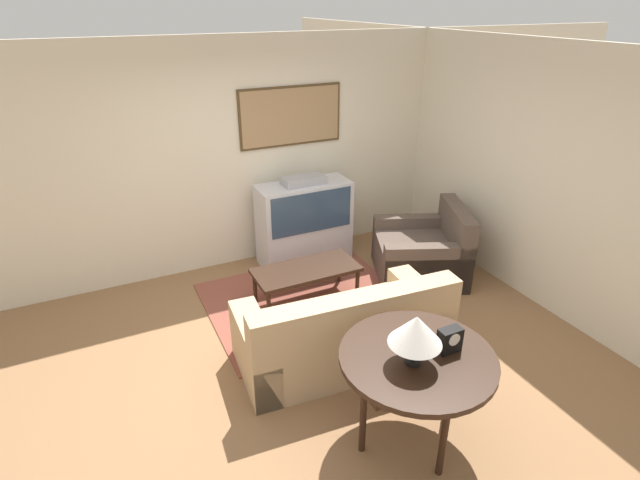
{
  "coord_description": "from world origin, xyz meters",
  "views": [
    {
      "loc": [
        -1.58,
        -3.44,
        3.04
      ],
      "look_at": [
        0.46,
        0.79,
        0.75
      ],
      "focal_mm": 28.0,
      "sensor_mm": 36.0,
      "label": 1
    }
  ],
  "objects_px": {
    "tv": "(304,222)",
    "armchair": "(423,253)",
    "table_lamp": "(416,330)",
    "couch": "(344,333)",
    "mantel_clock": "(450,340)",
    "coffee_table": "(306,272)",
    "console_table": "(417,363)"
  },
  "relations": [
    {
      "from": "table_lamp",
      "to": "mantel_clock",
      "type": "relative_size",
      "value": 2.08
    },
    {
      "from": "armchair",
      "to": "couch",
      "type": "bearing_deg",
      "value": -34.78
    },
    {
      "from": "armchair",
      "to": "console_table",
      "type": "xyz_separation_m",
      "value": [
        -1.58,
        -2.02,
        0.43
      ]
    },
    {
      "from": "couch",
      "to": "tv",
      "type": "bearing_deg",
      "value": -99.69
    },
    {
      "from": "couch",
      "to": "table_lamp",
      "type": "height_order",
      "value": "table_lamp"
    },
    {
      "from": "couch",
      "to": "coffee_table",
      "type": "height_order",
      "value": "couch"
    },
    {
      "from": "coffee_table",
      "to": "mantel_clock",
      "type": "bearing_deg",
      "value": -86.0
    },
    {
      "from": "coffee_table",
      "to": "console_table",
      "type": "distance_m",
      "value": 2.11
    },
    {
      "from": "tv",
      "to": "table_lamp",
      "type": "relative_size",
      "value": 2.99
    },
    {
      "from": "tv",
      "to": "armchair",
      "type": "relative_size",
      "value": 0.87
    },
    {
      "from": "armchair",
      "to": "console_table",
      "type": "distance_m",
      "value": 2.6
    },
    {
      "from": "coffee_table",
      "to": "mantel_clock",
      "type": "distance_m",
      "value": 2.19
    },
    {
      "from": "coffee_table",
      "to": "couch",
      "type": "bearing_deg",
      "value": -95.66
    },
    {
      "from": "table_lamp",
      "to": "armchair",
      "type": "bearing_deg",
      "value": 51.21
    },
    {
      "from": "coffee_table",
      "to": "mantel_clock",
      "type": "xyz_separation_m",
      "value": [
        0.15,
        -2.13,
        0.5
      ]
    },
    {
      "from": "armchair",
      "to": "table_lamp",
      "type": "relative_size",
      "value": 3.43
    },
    {
      "from": "couch",
      "to": "coffee_table",
      "type": "relative_size",
      "value": 1.71
    },
    {
      "from": "coffee_table",
      "to": "console_table",
      "type": "bearing_deg",
      "value": -92.12
    },
    {
      "from": "couch",
      "to": "mantel_clock",
      "type": "distance_m",
      "value": 1.24
    },
    {
      "from": "couch",
      "to": "armchair",
      "type": "xyz_separation_m",
      "value": [
        1.61,
        1.0,
        -0.01
      ]
    },
    {
      "from": "mantel_clock",
      "to": "couch",
      "type": "bearing_deg",
      "value": 103.4
    },
    {
      "from": "table_lamp",
      "to": "coffee_table",
      "type": "bearing_deg",
      "value": 85.8
    },
    {
      "from": "coffee_table",
      "to": "table_lamp",
      "type": "bearing_deg",
      "value": -94.2
    },
    {
      "from": "armchair",
      "to": "console_table",
      "type": "bearing_deg",
      "value": -14.69
    },
    {
      "from": "tv",
      "to": "armchair",
      "type": "xyz_separation_m",
      "value": [
        1.12,
        -0.96,
        -0.24
      ]
    },
    {
      "from": "armchair",
      "to": "mantel_clock",
      "type": "height_order",
      "value": "mantel_clock"
    },
    {
      "from": "console_table",
      "to": "tv",
      "type": "bearing_deg",
      "value": 81.25
    },
    {
      "from": "console_table",
      "to": "mantel_clock",
      "type": "relative_size",
      "value": 6.07
    },
    {
      "from": "table_lamp",
      "to": "mantel_clock",
      "type": "distance_m",
      "value": 0.35
    },
    {
      "from": "tv",
      "to": "couch",
      "type": "relative_size",
      "value": 0.59
    },
    {
      "from": "table_lamp",
      "to": "couch",
      "type": "bearing_deg",
      "value": 87.26
    },
    {
      "from": "tv",
      "to": "mantel_clock",
      "type": "relative_size",
      "value": 6.22
    }
  ]
}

